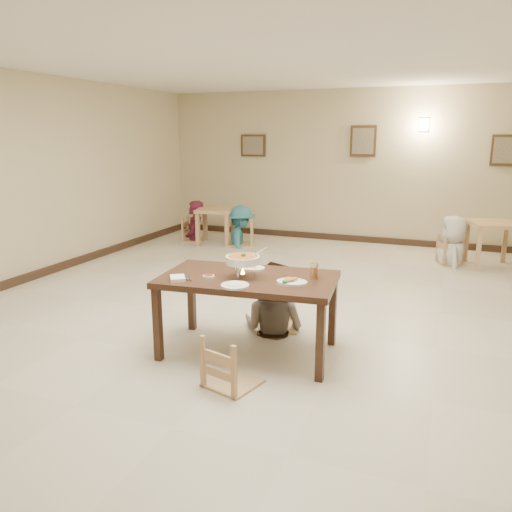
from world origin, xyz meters
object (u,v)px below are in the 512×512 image
at_px(chair_far, 277,290).
at_px(bg_table_right, 494,230).
at_px(bg_chair_ll, 194,218).
at_px(main_diner, 274,262).
at_px(bg_table_left, 215,215).
at_px(main_table, 248,284).
at_px(curry_warmer, 243,260).
at_px(bg_diner_b, 241,206).
at_px(bg_diner_a, 194,201).
at_px(bg_chair_rl, 453,238).
at_px(bg_chair_lr, 241,219).
at_px(bg_diner_c, 455,216).
at_px(chair_near, 232,337).
at_px(drink_glass, 314,272).

bearing_deg(chair_far, bg_table_right, 37.44).
bearing_deg(bg_chair_ll, chair_far, -153.91).
bearing_deg(main_diner, bg_table_left, -46.76).
distance_m(main_table, curry_warmer, 0.26).
relative_size(main_table, bg_diner_b, 1.13).
bearing_deg(bg_diner_a, bg_table_left, 62.76).
height_order(main_diner, curry_warmer, main_diner).
distance_m(bg_chair_rl, bg_diner_a, 4.95).
bearing_deg(main_diner, curry_warmer, 93.29).
bearing_deg(curry_warmer, bg_chair_lr, 113.27).
distance_m(main_table, bg_diner_c, 4.89).
xyz_separation_m(bg_chair_lr, bg_chair_rl, (3.90, -0.09, -0.08)).
bearing_deg(main_diner, main_table, 95.94).
height_order(bg_chair_ll, bg_diner_b, bg_diner_b).
relative_size(chair_far, bg_diner_c, 0.55).
height_order(chair_near, bg_chair_rl, chair_near).
distance_m(curry_warmer, bg_chair_lr, 5.08).
height_order(chair_near, curry_warmer, curry_warmer).
distance_m(chair_near, bg_chair_ll, 6.19).
bearing_deg(bg_chair_rl, main_diner, 134.28).
relative_size(chair_near, bg_chair_ll, 0.95).
bearing_deg(main_diner, bg_table_right, -112.21).
bearing_deg(bg_table_left, bg_diner_c, -0.47).
relative_size(chair_near, bg_table_left, 1.05).
height_order(curry_warmer, bg_chair_lr, curry_warmer).
bearing_deg(bg_diner_b, curry_warmer, 176.29).
relative_size(main_table, bg_chair_rl, 2.00).
relative_size(bg_chair_ll, bg_diner_b, 0.60).
bearing_deg(bg_table_left, bg_table_right, -0.16).
xyz_separation_m(main_diner, bg_chair_lr, (-2.08, 3.96, -0.26)).
xyz_separation_m(drink_glass, bg_chair_ll, (-3.69, 4.47, -0.39)).
xyz_separation_m(chair_near, bg_diner_b, (-2.16, 5.28, 0.34)).
height_order(main_table, bg_diner_b, bg_diner_b).
distance_m(chair_near, drink_glass, 1.05).
height_order(chair_far, drink_glass, drink_glass).
height_order(chair_far, bg_chair_rl, chair_far).
bearing_deg(bg_chair_ll, bg_diner_b, -103.72).
distance_m(bg_chair_lr, bg_diner_b, 0.26).
bearing_deg(chair_near, main_diner, -70.71).
height_order(drink_glass, bg_chair_ll, drink_glass).
bearing_deg(bg_diner_a, curry_warmer, 13.74).
bearing_deg(chair_far, bg_diner_a, 108.16).
bearing_deg(bg_chair_lr, main_diner, 7.99).
relative_size(bg_table_left, bg_diner_b, 0.54).
distance_m(chair_far, curry_warmer, 0.91).
distance_m(main_diner, curry_warmer, 0.72).
xyz_separation_m(curry_warmer, bg_table_right, (2.50, 4.59, -0.35)).
height_order(chair_far, bg_diner_a, bg_diner_a).
xyz_separation_m(main_diner, bg_chair_ll, (-3.12, 3.98, -0.32)).
xyz_separation_m(chair_near, bg_diner_a, (-3.20, 5.30, 0.39)).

